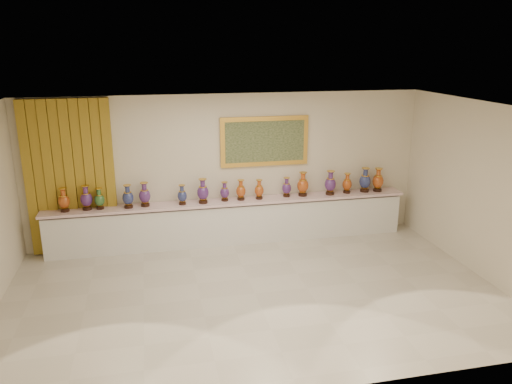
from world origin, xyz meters
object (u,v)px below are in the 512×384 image
at_px(vase_1, 86,199).
at_px(counter, 231,222).
at_px(vase_0, 64,201).
at_px(vase_2, 100,200).

bearing_deg(vase_1, counter, -0.03).
relative_size(vase_0, vase_1, 0.96).
distance_m(counter, vase_2, 2.61).
height_order(counter, vase_1, vase_1).
height_order(vase_0, vase_1, vase_1).
xyz_separation_m(counter, vase_2, (-2.53, -0.00, 0.65)).
xyz_separation_m(vase_1, vase_2, (0.24, -0.01, -0.03)).
height_order(vase_0, vase_2, vase_0).
height_order(counter, vase_0, vase_0).
bearing_deg(counter, vase_2, -179.91).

